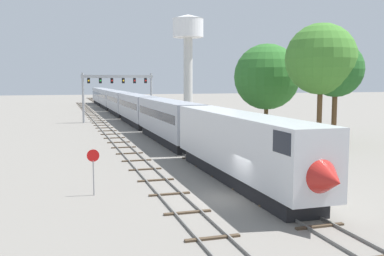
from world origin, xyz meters
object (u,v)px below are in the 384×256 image
passenger_train (126,105)px  water_tower (188,35)px  trackside_tree_left (267,77)px  trackside_tree_right (321,59)px  stop_sign (93,166)px  signal_gantry (118,86)px  trackside_tree_mid (336,70)px

passenger_train → water_tower: bearing=60.1°
trackside_tree_left → trackside_tree_right: trackside_tree_right is taller
stop_sign → trackside_tree_right: 30.42m
water_tower → trackside_tree_right: bearing=-96.2°
trackside_tree_left → water_tower: bearing=82.1°
passenger_train → signal_gantry: size_ratio=10.49×
passenger_train → trackside_tree_mid: size_ratio=11.20×
signal_gantry → water_tower: (26.64, 48.33, 13.87)m
trackside_tree_right → signal_gantry: bearing=118.1°
signal_gantry → trackside_tree_left: bearing=-51.9°
passenger_train → stop_sign: bearing=-100.5°
trackside_tree_left → trackside_tree_right: size_ratio=0.90×
water_tower → trackside_tree_right: 82.64m
stop_sign → trackside_tree_mid: trackside_tree_mid is taller
trackside_tree_right → trackside_tree_left: bearing=93.7°
water_tower → trackside_tree_right: water_tower is taller
passenger_train → signal_gantry: (-2.25, -5.97, 3.53)m
passenger_train → trackside_tree_mid: 43.32m
passenger_train → trackside_tree_mid: bearing=-66.4°
passenger_train → stop_sign: (-10.00, -53.95, -0.74)m
water_tower → trackside_tree_left: water_tower is taller
passenger_train → water_tower: (24.39, 42.36, 17.40)m
passenger_train → trackside_tree_right: size_ratio=9.57×
trackside_tree_mid → signal_gantry: bearing=120.2°
signal_gantry → trackside_tree_right: 37.72m
trackside_tree_mid → water_tower: bearing=85.0°
trackside_tree_mid → trackside_tree_right: trackside_tree_right is taller
water_tower → trackside_tree_left: bearing=-97.9°
water_tower → trackside_tree_mid: (-7.19, -81.72, -11.77)m
signal_gantry → trackside_tree_mid: (19.44, -33.39, 2.11)m
trackside_tree_left → trackside_tree_mid: trackside_tree_left is taller
trackside_tree_left → trackside_tree_mid: 11.99m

